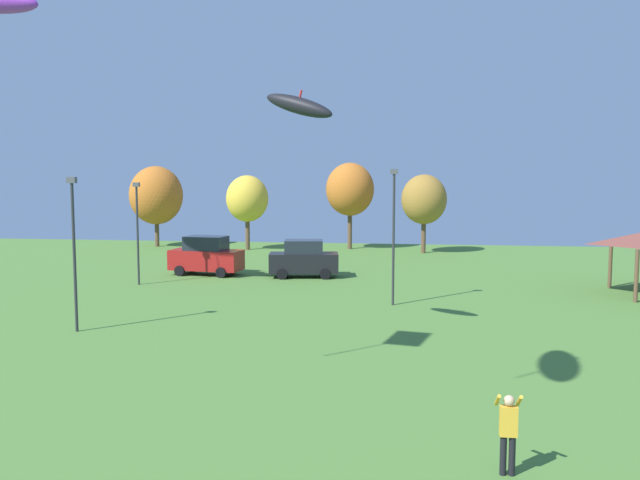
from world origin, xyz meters
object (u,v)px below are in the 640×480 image
object	(u,v)px
person_standing_mid_field	(508,429)
parked_car_leftmost	(206,256)
light_post_0	(394,229)
kite_flying_1	(299,106)
light_post_1	(74,245)
parked_car_second_from_left	(304,259)
light_post_2	(137,227)
treeline_tree_1	(247,199)
treeline_tree_0	(156,195)
treeline_tree_3	(424,200)
treeline_tree_2	(350,190)

from	to	relation	value
person_standing_mid_field	parked_car_leftmost	world-z (taller)	parked_car_leftmost
light_post_0	kite_flying_1	bearing A→B (deg)	-113.25
light_post_1	parked_car_second_from_left	bearing A→B (deg)	65.73
light_post_0	light_post_2	world-z (taller)	light_post_0
person_standing_mid_field	kite_flying_1	world-z (taller)	kite_flying_1
parked_car_second_from_left	treeline_tree_1	bearing A→B (deg)	108.33
kite_flying_1	light_post_0	bearing A→B (deg)	66.75
person_standing_mid_field	treeline_tree_1	size ratio (longest dim) A/B	0.29
treeline_tree_0	treeline_tree_3	xyz separation A→B (m)	(22.54, -1.80, -0.17)
light_post_1	treeline_tree_2	size ratio (longest dim) A/B	0.86
parked_car_second_from_left	light_post_1	distance (m)	16.71
person_standing_mid_field	light_post_1	distance (m)	18.91
light_post_1	treeline_tree_3	bearing A→B (deg)	63.52
light_post_1	treeline_tree_1	world-z (taller)	light_post_1
treeline_tree_2	treeline_tree_3	bearing A→B (deg)	-19.67
kite_flying_1	parked_car_leftmost	distance (m)	19.39
treeline_tree_1	person_standing_mid_field	bearing A→B (deg)	-69.13
kite_flying_1	light_post_1	size ratio (longest dim) A/B	0.47
person_standing_mid_field	treeline_tree_2	world-z (taller)	treeline_tree_2
parked_car_leftmost	parked_car_second_from_left	bearing A→B (deg)	6.39
kite_flying_1	treeline_tree_0	xyz separation A→B (m)	(-17.41, 30.88, -4.34)
parked_car_second_from_left	treeline_tree_2	size ratio (longest dim) A/B	0.61
light_post_0	treeline_tree_3	world-z (taller)	light_post_0
person_standing_mid_field	treeline_tree_0	distance (m)	47.66
treeline_tree_1	treeline_tree_2	bearing A→B (deg)	11.43
person_standing_mid_field	treeline_tree_3	world-z (taller)	treeline_tree_3
parked_car_leftmost	light_post_0	size ratio (longest dim) A/B	0.71
person_standing_mid_field	light_post_1	world-z (taller)	light_post_1
treeline_tree_0	treeline_tree_2	distance (m)	16.55
parked_car_leftmost	treeline_tree_2	xyz separation A→B (m)	(7.55, 15.46, 3.73)
parked_car_second_from_left	treeline_tree_3	bearing A→B (deg)	53.28
parked_car_leftmost	treeline_tree_2	size ratio (longest dim) A/B	0.65
person_standing_mid_field	light_post_0	size ratio (longest dim) A/B	0.27
person_standing_mid_field	light_post_1	xyz separation A→B (m)	(-15.20, 10.98, 2.47)
light_post_1	treeline_tree_3	distance (m)	31.90
parked_car_leftmost	treeline_tree_2	world-z (taller)	treeline_tree_2
parked_car_second_from_left	treeline_tree_2	bearing A→B (deg)	76.95
light_post_2	treeline_tree_2	distance (m)	22.12
person_standing_mid_field	kite_flying_1	size ratio (longest dim) A/B	0.62
parked_car_leftmost	light_post_2	world-z (taller)	light_post_2
treeline_tree_3	parked_car_second_from_left	bearing A→B (deg)	-118.86
light_post_0	treeline_tree_2	world-z (taller)	treeline_tree_2
light_post_0	treeline_tree_1	size ratio (longest dim) A/B	1.06
light_post_0	parked_car_leftmost	bearing A→B (deg)	145.14
light_post_1	treeline_tree_0	bearing A→B (deg)	105.33
treeline_tree_0	treeline_tree_3	size ratio (longest dim) A/B	1.11
kite_flying_1	light_post_1	bearing A→B (deg)	176.67
light_post_1	treeline_tree_2	xyz separation A→B (m)	(8.22, 30.69, 1.45)
parked_car_second_from_left	treeline_tree_3	world-z (taller)	treeline_tree_3
parked_car_leftmost	treeline_tree_3	xyz separation A→B (m)	(13.55, 13.31, 3.02)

